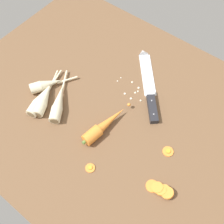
# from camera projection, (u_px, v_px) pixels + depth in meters

# --- Properties ---
(ground_plane) EXTENTS (1.20, 0.90, 0.04)m
(ground_plane) POSITION_uv_depth(u_px,v_px,m) (115.00, 113.00, 0.98)
(ground_plane) COLOR brown
(chefs_knife) EXTENTS (0.25, 0.28, 0.04)m
(chefs_knife) POSITION_uv_depth(u_px,v_px,m) (148.00, 82.00, 1.02)
(chefs_knife) COLOR silver
(chefs_knife) RESTS_ON ground_plane
(whole_carrot) EXTENTS (0.07, 0.22, 0.04)m
(whole_carrot) POSITION_uv_depth(u_px,v_px,m) (103.00, 126.00, 0.91)
(whole_carrot) COLOR orange
(whole_carrot) RESTS_ON ground_plane
(parsnip_front) EXTENTS (0.11, 0.20, 0.04)m
(parsnip_front) POSITION_uv_depth(u_px,v_px,m) (44.00, 99.00, 0.97)
(parsnip_front) COLOR beige
(parsnip_front) RESTS_ON ground_plane
(parsnip_mid_left) EXTENTS (0.08, 0.22, 0.04)m
(parsnip_mid_left) POSITION_uv_depth(u_px,v_px,m) (41.00, 99.00, 0.97)
(parsnip_mid_left) COLOR beige
(parsnip_mid_left) RESTS_ON ground_plane
(parsnip_mid_right) EXTENTS (0.14, 0.21, 0.04)m
(parsnip_mid_right) POSITION_uv_depth(u_px,v_px,m) (58.00, 103.00, 0.96)
(parsnip_mid_right) COLOR beige
(parsnip_mid_right) RESTS_ON ground_plane
(parsnip_back) EXTENTS (0.11, 0.17, 0.04)m
(parsnip_back) POSITION_uv_depth(u_px,v_px,m) (46.00, 85.00, 1.00)
(parsnip_back) COLOR beige
(parsnip_back) RESTS_ON ground_plane
(carrot_slice_stack) EXTENTS (0.09, 0.05, 0.03)m
(carrot_slice_stack) POSITION_uv_depth(u_px,v_px,m) (160.00, 189.00, 0.81)
(carrot_slice_stack) COLOR orange
(carrot_slice_stack) RESTS_ON ground_plane
(carrot_slice_stray_near) EXTENTS (0.04, 0.04, 0.01)m
(carrot_slice_stray_near) POSITION_uv_depth(u_px,v_px,m) (168.00, 151.00, 0.88)
(carrot_slice_stray_near) COLOR orange
(carrot_slice_stray_near) RESTS_ON ground_plane
(carrot_slice_stray_mid) EXTENTS (0.03, 0.03, 0.01)m
(carrot_slice_stray_mid) POSITION_uv_depth(u_px,v_px,m) (90.00, 168.00, 0.85)
(carrot_slice_stray_mid) COLOR orange
(carrot_slice_stray_mid) RESTS_ON ground_plane
(mince_crumbs) EXTENTS (0.16, 0.07, 0.01)m
(mince_crumbs) POSITION_uv_depth(u_px,v_px,m) (133.00, 91.00, 1.00)
(mince_crumbs) COLOR silver
(mince_crumbs) RESTS_ON ground_plane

